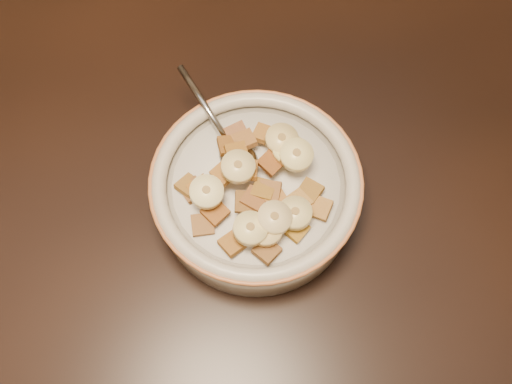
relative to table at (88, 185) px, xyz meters
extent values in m
cube|color=#422816|center=(0.00, 0.00, -0.78)|extent=(4.00, 4.50, 0.10)
cube|color=black|center=(0.00, 0.00, 0.00)|extent=(1.43, 0.95, 0.04)
cylinder|color=#ABA292|center=(0.16, -0.08, 0.04)|extent=(0.19, 0.19, 0.05)
cylinder|color=silver|center=(0.16, -0.08, 0.07)|extent=(0.16, 0.16, 0.00)
ellipsoid|color=#959595|center=(0.15, -0.05, 0.07)|extent=(0.05, 0.05, 0.01)
cube|color=#93561D|center=(0.11, -0.07, 0.08)|extent=(0.03, 0.03, 0.01)
cube|color=brown|center=(0.21, -0.06, 0.07)|extent=(0.03, 0.03, 0.01)
cube|color=#995C29|center=(0.16, -0.04, 0.08)|extent=(0.02, 0.02, 0.01)
cube|color=olive|center=(0.17, -0.11, 0.08)|extent=(0.02, 0.02, 0.01)
cube|color=brown|center=(0.10, -0.11, 0.07)|extent=(0.02, 0.02, 0.01)
cube|color=brown|center=(0.16, -0.03, 0.08)|extent=(0.02, 0.02, 0.01)
cube|color=brown|center=(0.15, -0.15, 0.07)|extent=(0.03, 0.03, 0.01)
cube|color=brown|center=(0.18, -0.07, 0.08)|extent=(0.03, 0.03, 0.01)
cube|color=brown|center=(0.10, -0.07, 0.07)|extent=(0.03, 0.03, 0.01)
cube|color=olive|center=(0.21, -0.12, 0.07)|extent=(0.03, 0.03, 0.01)
cube|color=brown|center=(0.16, -0.10, 0.09)|extent=(0.03, 0.03, 0.01)
cube|color=brown|center=(0.15, -0.10, 0.08)|extent=(0.03, 0.03, 0.01)
cube|color=brown|center=(0.12, -0.10, 0.08)|extent=(0.03, 0.03, 0.01)
cube|color=brown|center=(0.17, -0.10, 0.09)|extent=(0.03, 0.03, 0.01)
cube|color=brown|center=(0.18, -0.04, 0.08)|extent=(0.03, 0.03, 0.01)
cube|color=brown|center=(0.10, -0.07, 0.07)|extent=(0.03, 0.03, 0.01)
cube|color=#986020|center=(0.15, -0.07, 0.09)|extent=(0.03, 0.03, 0.01)
cube|color=brown|center=(0.15, -0.10, 0.09)|extent=(0.03, 0.03, 0.01)
cube|color=olive|center=(0.19, -0.11, 0.08)|extent=(0.03, 0.03, 0.01)
cube|color=brown|center=(0.15, -0.05, 0.08)|extent=(0.02, 0.02, 0.01)
cube|color=#98691B|center=(0.18, -0.14, 0.07)|extent=(0.03, 0.03, 0.01)
cube|color=brown|center=(0.21, -0.10, 0.08)|extent=(0.03, 0.03, 0.01)
cube|color=brown|center=(0.21, -0.06, 0.08)|extent=(0.03, 0.03, 0.01)
cube|color=brown|center=(0.15, -0.04, 0.08)|extent=(0.02, 0.02, 0.01)
cube|color=brown|center=(0.13, -0.07, 0.08)|extent=(0.03, 0.03, 0.01)
cube|color=brown|center=(0.12, -0.13, 0.07)|extent=(0.03, 0.03, 0.01)
cylinder|color=tan|center=(0.15, -0.13, 0.08)|extent=(0.03, 0.03, 0.01)
cylinder|color=#E9C982|center=(0.16, -0.13, 0.09)|extent=(0.04, 0.04, 0.01)
cylinder|color=#E2D178|center=(0.20, -0.07, 0.09)|extent=(0.04, 0.04, 0.01)
cylinder|color=#E0C682|center=(0.20, -0.06, 0.09)|extent=(0.04, 0.04, 0.01)
cylinder|color=#D5B96A|center=(0.19, -0.05, 0.09)|extent=(0.04, 0.04, 0.01)
cylinder|color=#E9DA85|center=(0.14, -0.13, 0.09)|extent=(0.04, 0.04, 0.01)
cylinder|color=beige|center=(0.18, -0.13, 0.08)|extent=(0.04, 0.04, 0.01)
cylinder|color=#D7C173|center=(0.15, -0.07, 0.10)|extent=(0.04, 0.04, 0.01)
cylinder|color=#EAE093|center=(0.11, -0.09, 0.09)|extent=(0.04, 0.04, 0.01)
camera|label=1|loc=(0.09, -0.32, 0.61)|focal=45.00mm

